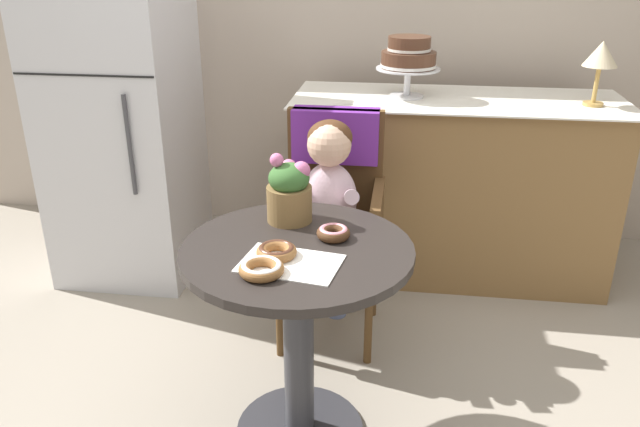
{
  "coord_description": "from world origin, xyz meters",
  "views": [
    {
      "loc": [
        0.31,
        -1.69,
        1.57
      ],
      "look_at": [
        0.05,
        0.15,
        0.77
      ],
      "focal_mm": 35.24,
      "sensor_mm": 36.0,
      "label": 1
    }
  ],
  "objects_px": {
    "donut_front": "(333,232)",
    "donut_mid": "(261,268)",
    "tiered_cake_stand": "(409,57)",
    "refrigerator": "(120,108)",
    "wicker_chair": "(333,189)",
    "cafe_table": "(298,306)",
    "seated_child": "(328,194)",
    "donut_side": "(277,251)",
    "table_lamp": "(601,57)",
    "flower_vase": "(289,191)"
  },
  "relations": [
    {
      "from": "donut_front",
      "to": "wicker_chair",
      "type": "bearing_deg",
      "value": 96.94
    },
    {
      "from": "flower_vase",
      "to": "table_lamp",
      "type": "relative_size",
      "value": 0.82
    },
    {
      "from": "donut_front",
      "to": "table_lamp",
      "type": "bearing_deg",
      "value": 48.32
    },
    {
      "from": "seated_child",
      "to": "refrigerator",
      "type": "height_order",
      "value": "refrigerator"
    },
    {
      "from": "cafe_table",
      "to": "flower_vase",
      "type": "distance_m",
      "value": 0.38
    },
    {
      "from": "cafe_table",
      "to": "wicker_chair",
      "type": "xyz_separation_m",
      "value": [
        0.03,
        0.71,
        0.13
      ]
    },
    {
      "from": "donut_front",
      "to": "flower_vase",
      "type": "height_order",
      "value": "flower_vase"
    },
    {
      "from": "donut_front",
      "to": "donut_mid",
      "type": "relative_size",
      "value": 0.82
    },
    {
      "from": "wicker_chair",
      "to": "donut_side",
      "type": "height_order",
      "value": "wicker_chair"
    },
    {
      "from": "donut_mid",
      "to": "tiered_cake_stand",
      "type": "distance_m",
      "value": 1.57
    },
    {
      "from": "donut_front",
      "to": "cafe_table",
      "type": "bearing_deg",
      "value": -143.45
    },
    {
      "from": "refrigerator",
      "to": "donut_side",
      "type": "bearing_deg",
      "value": -49.53
    },
    {
      "from": "donut_side",
      "to": "refrigerator",
      "type": "relative_size",
      "value": 0.07
    },
    {
      "from": "refrigerator",
      "to": "tiered_cake_stand",
      "type": "bearing_deg",
      "value": 8.39
    },
    {
      "from": "cafe_table",
      "to": "refrigerator",
      "type": "height_order",
      "value": "refrigerator"
    },
    {
      "from": "wicker_chair",
      "to": "flower_vase",
      "type": "height_order",
      "value": "same"
    },
    {
      "from": "seated_child",
      "to": "flower_vase",
      "type": "xyz_separation_m",
      "value": [
        -0.08,
        -0.36,
        0.15
      ]
    },
    {
      "from": "wicker_chair",
      "to": "donut_front",
      "type": "xyz_separation_m",
      "value": [
        0.08,
        -0.63,
        0.1
      ]
    },
    {
      "from": "wicker_chair",
      "to": "refrigerator",
      "type": "bearing_deg",
      "value": 163.03
    },
    {
      "from": "tiered_cake_stand",
      "to": "flower_vase",
      "type": "bearing_deg",
      "value": -108.24
    },
    {
      "from": "donut_side",
      "to": "wicker_chair",
      "type": "bearing_deg",
      "value": 84.61
    },
    {
      "from": "wicker_chair",
      "to": "donut_mid",
      "type": "height_order",
      "value": "wicker_chair"
    },
    {
      "from": "cafe_table",
      "to": "donut_mid",
      "type": "distance_m",
      "value": 0.3
    },
    {
      "from": "donut_mid",
      "to": "tiered_cake_stand",
      "type": "bearing_deg",
      "value": 75.82
    },
    {
      "from": "tiered_cake_stand",
      "to": "refrigerator",
      "type": "height_order",
      "value": "refrigerator"
    },
    {
      "from": "donut_side",
      "to": "cafe_table",
      "type": "bearing_deg",
      "value": 57.11
    },
    {
      "from": "cafe_table",
      "to": "seated_child",
      "type": "bearing_deg",
      "value": 87.34
    },
    {
      "from": "wicker_chair",
      "to": "donut_side",
      "type": "xyz_separation_m",
      "value": [
        -0.07,
        -0.78,
        0.1
      ]
    },
    {
      "from": "donut_mid",
      "to": "refrigerator",
      "type": "bearing_deg",
      "value": 127.38
    },
    {
      "from": "seated_child",
      "to": "donut_side",
      "type": "distance_m",
      "value": 0.63
    },
    {
      "from": "table_lamp",
      "to": "donut_mid",
      "type": "bearing_deg",
      "value": -130.29
    },
    {
      "from": "cafe_table",
      "to": "refrigerator",
      "type": "bearing_deg",
      "value": 133.67
    },
    {
      "from": "donut_mid",
      "to": "flower_vase",
      "type": "xyz_separation_m",
      "value": [
        0.01,
        0.38,
        0.09
      ]
    },
    {
      "from": "donut_mid",
      "to": "cafe_table",
      "type": "bearing_deg",
      "value": 69.58
    },
    {
      "from": "cafe_table",
      "to": "donut_mid",
      "type": "bearing_deg",
      "value": -110.42
    },
    {
      "from": "table_lamp",
      "to": "donut_side",
      "type": "bearing_deg",
      "value": -132.09
    },
    {
      "from": "seated_child",
      "to": "donut_front",
      "type": "bearing_deg",
      "value": -80.83
    },
    {
      "from": "table_lamp",
      "to": "refrigerator",
      "type": "distance_m",
      "value": 2.21
    },
    {
      "from": "donut_side",
      "to": "donut_front",
      "type": "bearing_deg",
      "value": 44.96
    },
    {
      "from": "donut_mid",
      "to": "donut_side",
      "type": "bearing_deg",
      "value": 79.43
    },
    {
      "from": "tiered_cake_stand",
      "to": "table_lamp",
      "type": "relative_size",
      "value": 1.05
    },
    {
      "from": "seated_child",
      "to": "tiered_cake_stand",
      "type": "bearing_deg",
      "value": 69.41
    },
    {
      "from": "donut_side",
      "to": "tiered_cake_stand",
      "type": "relative_size",
      "value": 0.4
    },
    {
      "from": "tiered_cake_stand",
      "to": "wicker_chair",
      "type": "bearing_deg",
      "value": -115.38
    },
    {
      "from": "donut_front",
      "to": "tiered_cake_stand",
      "type": "bearing_deg",
      "value": 80.54
    },
    {
      "from": "donut_side",
      "to": "flower_vase",
      "type": "height_order",
      "value": "flower_vase"
    },
    {
      "from": "cafe_table",
      "to": "refrigerator",
      "type": "xyz_separation_m",
      "value": [
        -1.05,
        1.1,
        0.34
      ]
    },
    {
      "from": "donut_mid",
      "to": "table_lamp",
      "type": "distance_m",
      "value": 1.91
    },
    {
      "from": "wicker_chair",
      "to": "seated_child",
      "type": "bearing_deg",
      "value": -86.96
    },
    {
      "from": "donut_side",
      "to": "refrigerator",
      "type": "distance_m",
      "value": 1.55
    }
  ]
}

